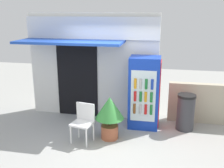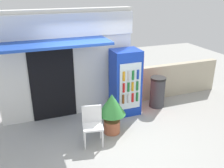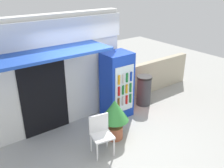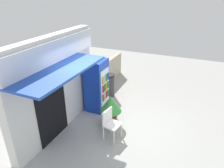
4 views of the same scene
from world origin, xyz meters
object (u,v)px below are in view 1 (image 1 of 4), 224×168
potted_plant_near_shop (110,112)px  trash_bin (186,112)px  plastic_chair (84,120)px  drink_cooler (144,93)px

potted_plant_near_shop → trash_bin: size_ratio=1.11×
plastic_chair → potted_plant_near_shop: (0.54, 0.22, 0.13)m
trash_bin → potted_plant_near_shop: bearing=-154.1°
potted_plant_near_shop → trash_bin: bearing=25.9°
plastic_chair → trash_bin: 2.49m
potted_plant_near_shop → trash_bin: (1.71, 0.83, -0.18)m
trash_bin → drink_cooler: bearing=-178.9°
plastic_chair → potted_plant_near_shop: bearing=22.3°
drink_cooler → plastic_chair: (-1.24, -1.03, -0.38)m
drink_cooler → potted_plant_near_shop: (-0.70, -0.81, -0.25)m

